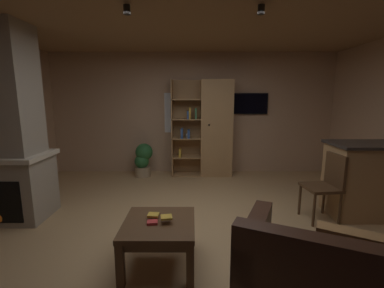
# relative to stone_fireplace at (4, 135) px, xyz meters

# --- Properties ---
(floor) EXTENTS (6.09, 5.44, 0.02)m
(floor) POSITION_rel_stone_fireplace_xyz_m (2.49, -0.42, -1.18)
(floor) COLOR tan
(floor) RESTS_ON ground
(wall_back) EXTENTS (6.21, 0.06, 2.59)m
(wall_back) POSITION_rel_stone_fireplace_xyz_m (2.49, 2.33, 0.13)
(wall_back) COLOR tan
(wall_back) RESTS_ON ground
(ceiling) EXTENTS (6.09, 5.44, 0.02)m
(ceiling) POSITION_rel_stone_fireplace_xyz_m (2.49, -0.42, 1.43)
(ceiling) COLOR #8E6B47
(window_pane_back) EXTENTS (0.77, 0.01, 0.86)m
(window_pane_back) POSITION_rel_stone_fireplace_xyz_m (2.26, 2.30, 0.15)
(window_pane_back) COLOR white
(stone_fireplace) EXTENTS (1.02, 0.75, 2.59)m
(stone_fireplace) POSITION_rel_stone_fireplace_xyz_m (0.00, 0.00, 0.00)
(stone_fireplace) COLOR gray
(stone_fireplace) RESTS_ON ground
(bookshelf_cabinet) EXTENTS (1.27, 0.41, 2.02)m
(bookshelf_cabinet) POSITION_rel_stone_fireplace_xyz_m (2.90, 2.06, -0.17)
(bookshelf_cabinet) COLOR #A87F51
(bookshelf_cabinet) RESTS_ON ground
(kitchen_bar_counter) EXTENTS (1.36, 0.65, 1.05)m
(kitchen_bar_counter) POSITION_rel_stone_fireplace_xyz_m (5.09, 0.08, -0.64)
(kitchen_bar_counter) COLOR #A87F51
(kitchen_bar_counter) RESTS_ON ground
(coffee_table) EXTENTS (0.70, 0.70, 0.46)m
(coffee_table) POSITION_rel_stone_fireplace_xyz_m (2.16, -1.06, -0.79)
(coffee_table) COLOR #4C331E
(coffee_table) RESTS_ON ground
(table_book_0) EXTENTS (0.11, 0.09, 0.03)m
(table_book_0) POSITION_rel_stone_fireplace_xyz_m (2.10, -1.10, -0.69)
(table_book_0) COLOR #B22D2D
(table_book_0) RESTS_ON coffee_table
(table_book_1) EXTENTS (0.11, 0.10, 0.02)m
(table_book_1) POSITION_rel_stone_fireplace_xyz_m (2.09, -0.99, -0.67)
(table_book_1) COLOR gold
(table_book_1) RESTS_ON coffee_table
(table_book_2) EXTENTS (0.12, 0.12, 0.02)m
(table_book_2) POSITION_rel_stone_fireplace_xyz_m (2.23, -1.08, -0.65)
(table_book_2) COLOR gold
(table_book_2) RESTS_ON coffee_table
(dining_chair) EXTENTS (0.46, 0.46, 0.92)m
(dining_chair) POSITION_rel_stone_fireplace_xyz_m (4.30, -0.06, -0.64)
(dining_chair) COLOR #4C331E
(dining_chair) RESTS_ON ground
(potted_floor_plant) EXTENTS (0.38, 0.38, 0.70)m
(potted_floor_plant) POSITION_rel_stone_fireplace_xyz_m (1.44, 1.95, -0.80)
(potted_floor_plant) COLOR #9E896B
(potted_floor_plant) RESTS_ON ground
(wall_mounted_tv) EXTENTS (0.80, 0.06, 0.45)m
(wall_mounted_tv) POSITION_rel_stone_fireplace_xyz_m (3.71, 2.27, 0.35)
(wall_mounted_tv) COLOR black
(track_light_spot_1) EXTENTS (0.07, 0.07, 0.09)m
(track_light_spot_1) POSITION_rel_stone_fireplace_xyz_m (1.83, -0.64, 1.35)
(track_light_spot_1) COLOR black
(track_light_spot_2) EXTENTS (0.07, 0.07, 0.09)m
(track_light_spot_2) POSITION_rel_stone_fireplace_xyz_m (3.17, -0.64, 1.35)
(track_light_spot_2) COLOR black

